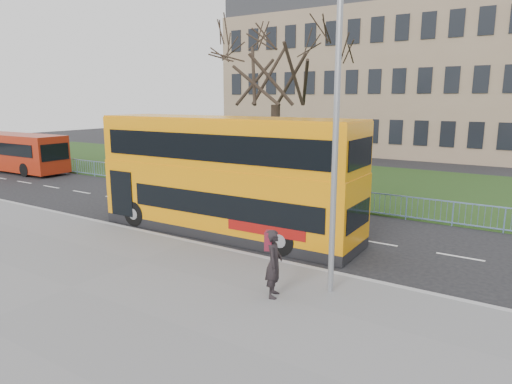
{
  "coord_description": "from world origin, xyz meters",
  "views": [
    {
      "loc": [
        11.22,
        -14.26,
        5.48
      ],
      "look_at": [
        1.39,
        1.0,
        1.75
      ],
      "focal_mm": 32.0,
      "sensor_mm": 36.0,
      "label": 1
    }
  ],
  "objects_px": {
    "red_bus": "(11,151)",
    "pedestrian": "(274,263)",
    "yellow_bus": "(225,173)",
    "street_lamp": "(332,133)"
  },
  "relations": [
    {
      "from": "yellow_bus",
      "to": "street_lamp",
      "type": "xyz_separation_m",
      "value": [
        6.01,
        -3.3,
        2.06
      ]
    },
    {
      "from": "yellow_bus",
      "to": "pedestrian",
      "type": "xyz_separation_m",
      "value": [
        4.94,
        -4.48,
        -1.45
      ]
    },
    {
      "from": "yellow_bus",
      "to": "street_lamp",
      "type": "bearing_deg",
      "value": -29.74
    },
    {
      "from": "yellow_bus",
      "to": "red_bus",
      "type": "relative_size",
      "value": 1.03
    },
    {
      "from": "red_bus",
      "to": "street_lamp",
      "type": "height_order",
      "value": "street_lamp"
    },
    {
      "from": "red_bus",
      "to": "pedestrian",
      "type": "relative_size",
      "value": 5.75
    },
    {
      "from": "yellow_bus",
      "to": "street_lamp",
      "type": "distance_m",
      "value": 7.16
    },
    {
      "from": "pedestrian",
      "to": "street_lamp",
      "type": "relative_size",
      "value": 0.23
    },
    {
      "from": "red_bus",
      "to": "pedestrian",
      "type": "xyz_separation_m",
      "value": [
        28.72,
        -8.92,
        -0.45
      ]
    },
    {
      "from": "yellow_bus",
      "to": "red_bus",
      "type": "distance_m",
      "value": 24.21
    }
  ]
}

